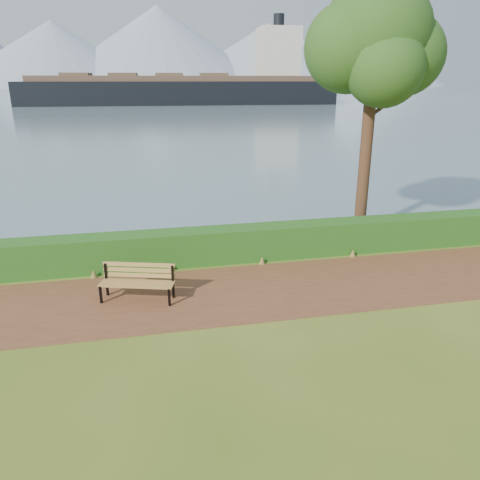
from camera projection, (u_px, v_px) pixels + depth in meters
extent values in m
plane|color=#445B1A|center=(221.00, 299.00, 11.66)|extent=(140.00, 140.00, 0.00)
cube|color=brown|center=(219.00, 294.00, 11.94)|extent=(40.00, 3.40, 0.01)
cube|color=#154A16|center=(206.00, 246.00, 13.91)|extent=(32.00, 0.85, 1.00)
cube|color=#466370|center=(138.00, 90.00, 252.10)|extent=(700.00, 510.00, 0.00)
cone|color=#7C8DA6|center=(54.00, 54.00, 357.21)|extent=(160.00, 160.00, 48.00)
cone|color=#7C8DA6|center=(159.00, 47.00, 380.13)|extent=(190.00, 190.00, 62.00)
cone|color=#7C8DA6|center=(267.00, 55.00, 395.38)|extent=(170.00, 170.00, 50.00)
cone|color=#7C8DA6|center=(360.00, 52.00, 421.27)|extent=(150.00, 150.00, 58.00)
cone|color=#7C8DA6|center=(123.00, 65.00, 401.64)|extent=(120.00, 120.00, 35.00)
cone|color=#7C8DA6|center=(302.00, 63.00, 428.09)|extent=(130.00, 130.00, 40.00)
cube|color=black|center=(101.00, 295.00, 11.37)|extent=(0.07, 0.07, 0.45)
cube|color=black|center=(106.00, 280.00, 11.72)|extent=(0.07, 0.07, 0.87)
cube|color=black|center=(103.00, 284.00, 11.51)|extent=(0.20, 0.52, 0.05)
cube|color=black|center=(169.00, 297.00, 11.23)|extent=(0.07, 0.07, 0.45)
cube|color=black|center=(173.00, 282.00, 11.58)|extent=(0.07, 0.07, 0.87)
cube|color=black|center=(171.00, 286.00, 11.37)|extent=(0.20, 0.52, 0.05)
cube|color=olive|center=(135.00, 287.00, 11.25)|extent=(1.76, 0.62, 0.04)
cube|color=olive|center=(136.00, 285.00, 11.37)|extent=(1.76, 0.62, 0.04)
cube|color=olive|center=(138.00, 283.00, 11.49)|extent=(1.76, 0.62, 0.04)
cube|color=olive|center=(139.00, 281.00, 11.61)|extent=(1.76, 0.62, 0.04)
cube|color=olive|center=(139.00, 275.00, 11.63)|extent=(1.75, 0.58, 0.10)
cube|color=olive|center=(139.00, 270.00, 11.59)|extent=(1.75, 0.58, 0.10)
cube|color=olive|center=(139.00, 265.00, 11.54)|extent=(1.75, 0.58, 0.10)
cylinder|color=#392017|center=(367.00, 132.00, 15.29)|extent=(0.39, 0.39, 7.11)
sphere|color=#1F4617|center=(376.00, 34.00, 14.33)|extent=(3.36, 3.36, 3.36)
sphere|color=#1F4617|center=(403.00, 55.00, 14.62)|extent=(2.57, 2.57, 2.57)
sphere|color=#1F4617|center=(349.00, 48.00, 14.44)|extent=(2.76, 2.76, 2.76)
sphere|color=#1F4617|center=(384.00, 68.00, 13.96)|extent=(2.37, 2.37, 2.37)
sphere|color=#1F4617|center=(363.00, 19.00, 14.80)|extent=(2.17, 2.17, 2.17)
cylinder|color=#392017|center=(382.00, 107.00, 15.13)|extent=(1.04, 0.12, 0.78)
cylinder|color=#392017|center=(358.00, 91.00, 14.89)|extent=(0.80, 0.37, 0.71)
cube|color=black|center=(181.00, 98.00, 103.42)|extent=(68.71, 14.80, 6.82)
cube|color=#4F3B2F|center=(180.00, 79.00, 102.13)|extent=(63.20, 13.40, 1.17)
cube|color=beige|center=(278.00, 54.00, 103.55)|extent=(9.23, 8.55, 10.71)
cylinder|color=black|center=(279.00, 22.00, 101.50)|extent=(2.34, 2.34, 3.41)
cube|color=brown|center=(76.00, 75.00, 98.75)|extent=(6.22, 6.77, 0.78)
cube|color=brown|center=(123.00, 75.00, 100.15)|extent=(6.22, 6.77, 0.78)
cube|color=brown|center=(169.00, 75.00, 101.54)|extent=(6.22, 6.77, 0.78)
cube|color=brown|center=(214.00, 75.00, 102.94)|extent=(6.22, 6.77, 0.78)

